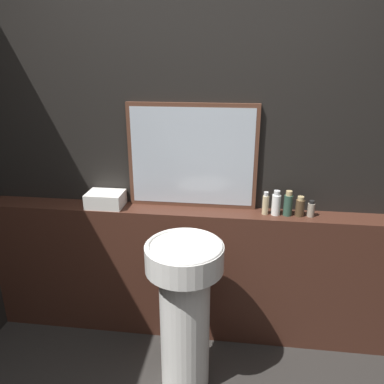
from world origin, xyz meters
name	(u,v)px	position (x,y,z in m)	size (l,w,h in m)	color
wall_back	(197,159)	(0.00, 1.54, 1.25)	(8.00, 0.06, 2.50)	black
vanity_counter	(194,274)	(0.00, 1.42, 0.47)	(2.81, 0.19, 0.94)	#422319
pedestal_sink	(184,306)	(0.00, 0.96, 0.54)	(0.43, 0.43, 0.94)	white
mirror	(192,157)	(-0.03, 1.49, 1.28)	(0.83, 0.03, 0.67)	#563323
towel_stack	(106,199)	(-0.59, 1.42, 0.99)	(0.24, 0.18, 0.10)	silver
shampoo_bottle	(265,204)	(0.45, 1.42, 1.01)	(0.04, 0.04, 0.15)	#C6B284
conditioner_bottle	(276,204)	(0.51, 1.42, 1.02)	(0.05, 0.05, 0.16)	white
lotion_bottle	(288,204)	(0.58, 1.42, 1.02)	(0.05, 0.05, 0.16)	#2D4C3D
body_wash_bottle	(300,207)	(0.66, 1.42, 1.00)	(0.05, 0.05, 0.13)	#4C3823
hand_soap_bottle	(311,209)	(0.73, 1.42, 0.99)	(0.04, 0.04, 0.10)	gray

